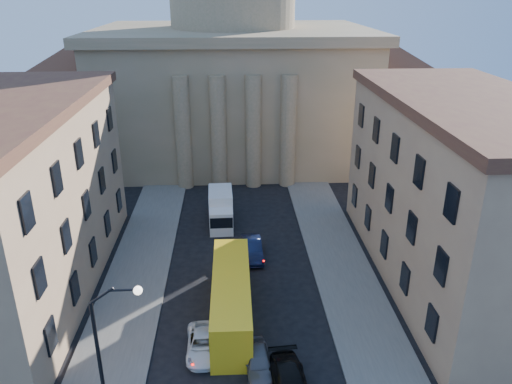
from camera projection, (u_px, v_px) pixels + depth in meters
sidewalk_left at (125, 314)px, 36.11m from camera, size 5.00×60.00×0.15m
sidewalk_right at (357, 306)px, 36.95m from camera, size 5.00×60.00×0.15m
church at (234, 68)px, 66.56m from camera, size 68.02×28.76×36.60m
building_left at (9, 201)px, 36.56m from camera, size 11.60×26.60×14.70m
building_right at (461, 192)px, 38.23m from camera, size 11.60×26.60×14.70m
street_lamp at (108, 348)px, 24.96m from camera, size 2.62×0.44×8.83m
car_left_mid at (202, 344)px, 32.24m from camera, size 2.20×4.49×1.23m
car_right_far at (258, 361)px, 30.62m from camera, size 2.01×4.24×1.40m
car_right_distant at (252, 249)px, 43.54m from camera, size 1.88×4.81×1.56m
city_bus at (231, 296)px, 35.19m from camera, size 2.76×11.57×3.26m
box_truck at (221, 209)px, 49.41m from camera, size 2.45×5.90×3.20m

